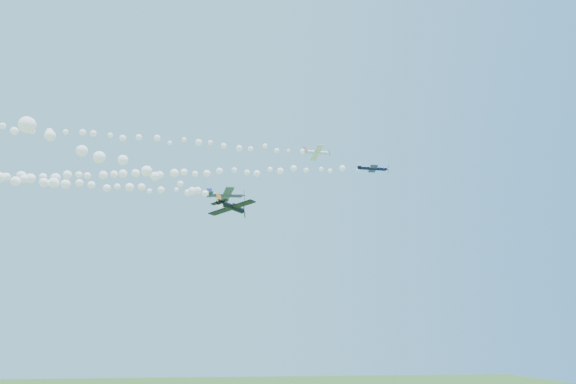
{
  "coord_description": "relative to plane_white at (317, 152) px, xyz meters",
  "views": [
    {
      "loc": [
        -3.03,
        -98.31,
        17.81
      ],
      "look_at": [
        7.92,
        -8.56,
        44.72
      ],
      "focal_mm": 30.0,
      "sensor_mm": 36.0,
      "label": 1
    }
  ],
  "objects": [
    {
      "name": "plane_white",
      "position": [
        0.0,
        0.0,
        0.0
      ],
      "size": [
        6.14,
        6.36,
        1.77
      ],
      "rotation": [
        -0.2,
        -0.02,
        0.1
      ],
      "color": "white"
    },
    {
      "name": "plane_grey",
      "position": [
        -18.96,
        -1.1,
        -10.55
      ],
      "size": [
        7.96,
        8.39,
        2.14
      ],
      "rotation": [
        -0.14,
        -0.06,
        0.2
      ],
      "color": "#3E455A"
    },
    {
      "name": "plane_black",
      "position": [
        -17.8,
        -33.91,
        -21.61
      ],
      "size": [
        6.21,
        5.9,
        1.89
      ],
      "rotation": [
        -0.15,
        -0.01,
        0.96
      ],
      "color": "black"
    },
    {
      "name": "smoke_trail_grey",
      "position": [
        -58.46,
        -9.08,
        -10.97
      ],
      "size": [
        74.41,
        17.34,
        3.48
      ],
      "primitive_type": null,
      "color": "white"
    },
    {
      "name": "smoke_trail_white",
      "position": [
        -44.59,
        -4.58,
        -0.31
      ],
      "size": [
        85.56,
        10.79,
        2.66
      ],
      "primitive_type": null,
      "color": "white"
    },
    {
      "name": "plane_navy",
      "position": [
        11.67,
        -1.87,
        -3.79
      ],
      "size": [
        7.01,
        7.36,
        2.68
      ],
      "rotation": [
        0.13,
        0.09,
        -0.19
      ],
      "color": "#0C1036"
    },
    {
      "name": "smoke_trail_navy",
      "position": [
        -29.47,
        6.05,
        -3.98
      ],
      "size": [
        78.23,
        17.11,
        2.76
      ],
      "primitive_type": null,
      "color": "white"
    }
  ]
}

